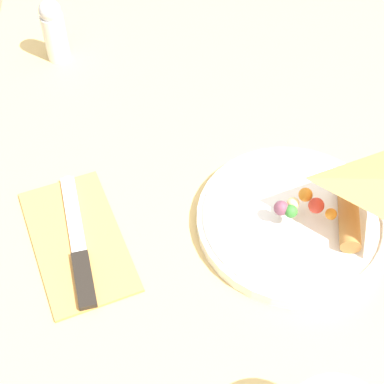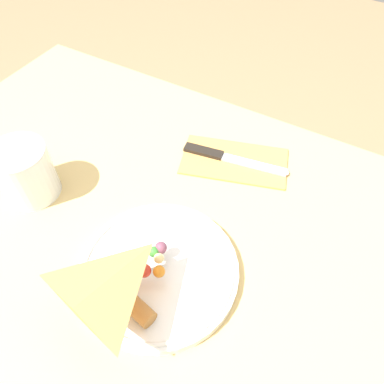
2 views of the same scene
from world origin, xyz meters
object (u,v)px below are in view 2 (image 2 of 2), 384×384
(milk_glass, at_px, (26,174))
(napkin_folded, at_px, (234,161))
(plate_pizza, at_px, (157,270))
(dining_table, at_px, (151,312))
(butter_knife, at_px, (229,158))

(milk_glass, xyz_separation_m, napkin_folded, (0.27, 0.23, -0.04))
(plate_pizza, xyz_separation_m, milk_glass, (-0.27, 0.03, 0.03))
(milk_glass, bearing_deg, napkin_folded, 40.94)
(napkin_folded, bearing_deg, milk_glass, -139.06)
(dining_table, xyz_separation_m, napkin_folded, (0.01, 0.28, 0.11))
(plate_pizza, height_order, butter_knife, plate_pizza)
(dining_table, distance_m, butter_knife, 0.30)
(dining_table, height_order, milk_glass, milk_glass)
(plate_pizza, bearing_deg, butter_knife, 92.43)
(dining_table, bearing_deg, milk_glass, 169.61)
(plate_pizza, height_order, milk_glass, milk_glass)
(napkin_folded, distance_m, butter_knife, 0.01)
(milk_glass, height_order, butter_knife, milk_glass)
(dining_table, height_order, napkin_folded, napkin_folded)
(butter_knife, bearing_deg, milk_glass, -148.05)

